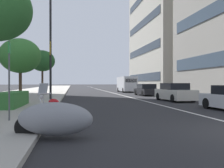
{
  "coord_description": "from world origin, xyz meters",
  "views": [
    {
      "loc": [
        -6.2,
        5.84,
        1.51
      ],
      "look_at": [
        16.89,
        2.03,
        1.38
      ],
      "focal_mm": 38.53,
      "sensor_mm": 36.0,
      "label": 1
    }
  ],
  "objects_px": {
    "parking_sign_by_curb": "(9,73)",
    "motorcycle_mid_row": "(54,119)",
    "motorcycle_nearest_camera": "(56,111)",
    "car_approaching_light": "(146,90)",
    "car_lead_in_lane": "(175,93)",
    "street_tree_by_lamp_post": "(42,61)",
    "delivery_van_ahead": "(127,84)",
    "street_lamp_with_banners": "(53,33)",
    "street_tree_far_plaza": "(20,56)"
  },
  "relations": [
    {
      "from": "motorcycle_nearest_camera",
      "to": "street_tree_by_lamp_post",
      "type": "distance_m",
      "value": 18.99
    },
    {
      "from": "car_lead_in_lane",
      "to": "delivery_van_ahead",
      "type": "distance_m",
      "value": 18.66
    },
    {
      "from": "delivery_van_ahead",
      "to": "street_lamp_with_banners",
      "type": "distance_m",
      "value": 20.25
    },
    {
      "from": "parking_sign_by_curb",
      "to": "car_lead_in_lane",
      "type": "bearing_deg",
      "value": -47.64
    },
    {
      "from": "street_lamp_with_banners",
      "to": "parking_sign_by_curb",
      "type": "bearing_deg",
      "value": 176.47
    },
    {
      "from": "car_lead_in_lane",
      "to": "street_tree_by_lamp_post",
      "type": "xyz_separation_m",
      "value": [
        8.84,
        11.66,
        3.24
      ]
    },
    {
      "from": "parking_sign_by_curb",
      "to": "street_tree_far_plaza",
      "type": "distance_m",
      "value": 9.6
    },
    {
      "from": "motorcycle_nearest_camera",
      "to": "street_tree_far_plaza",
      "type": "bearing_deg",
      "value": -32.87
    },
    {
      "from": "parking_sign_by_curb",
      "to": "street_lamp_with_banners",
      "type": "xyz_separation_m",
      "value": [
        11.26,
        -0.69,
        3.72
      ]
    },
    {
      "from": "car_lead_in_lane",
      "to": "street_lamp_with_banners",
      "type": "distance_m",
      "value": 11.16
    },
    {
      "from": "delivery_van_ahead",
      "to": "street_tree_by_lamp_post",
      "type": "bearing_deg",
      "value": 129.0
    },
    {
      "from": "motorcycle_mid_row",
      "to": "street_lamp_with_banners",
      "type": "bearing_deg",
      "value": -70.7
    },
    {
      "from": "motorcycle_mid_row",
      "to": "street_tree_by_lamp_post",
      "type": "height_order",
      "value": "street_tree_by_lamp_post"
    },
    {
      "from": "car_approaching_light",
      "to": "motorcycle_mid_row",
      "type": "bearing_deg",
      "value": 154.85
    },
    {
      "from": "motorcycle_nearest_camera",
      "to": "car_approaching_light",
      "type": "xyz_separation_m",
      "value": [
        18.06,
        -9.16,
        0.19
      ]
    },
    {
      "from": "motorcycle_nearest_camera",
      "to": "car_approaching_light",
      "type": "height_order",
      "value": "motorcycle_nearest_camera"
    },
    {
      "from": "motorcycle_nearest_camera",
      "to": "car_lead_in_lane",
      "type": "height_order",
      "value": "motorcycle_nearest_camera"
    },
    {
      "from": "delivery_van_ahead",
      "to": "street_tree_far_plaza",
      "type": "height_order",
      "value": "street_tree_far_plaza"
    },
    {
      "from": "motorcycle_nearest_camera",
      "to": "street_tree_far_plaza",
      "type": "distance_m",
      "value": 10.28
    },
    {
      "from": "parking_sign_by_curb",
      "to": "motorcycle_mid_row",
      "type": "bearing_deg",
      "value": -145.4
    },
    {
      "from": "car_approaching_light",
      "to": "parking_sign_by_curb",
      "type": "bearing_deg",
      "value": 147.66
    },
    {
      "from": "motorcycle_nearest_camera",
      "to": "car_lead_in_lane",
      "type": "bearing_deg",
      "value": -94.63
    },
    {
      "from": "motorcycle_nearest_camera",
      "to": "parking_sign_by_curb",
      "type": "distance_m",
      "value": 2.16
    },
    {
      "from": "car_lead_in_lane",
      "to": "street_lamp_with_banners",
      "type": "bearing_deg",
      "value": 78.03
    },
    {
      "from": "car_lead_in_lane",
      "to": "parking_sign_by_curb",
      "type": "distance_m",
      "value": 14.39
    },
    {
      "from": "motorcycle_mid_row",
      "to": "car_approaching_light",
      "type": "bearing_deg",
      "value": -98.77
    },
    {
      "from": "street_lamp_with_banners",
      "to": "street_tree_far_plaza",
      "type": "height_order",
      "value": "street_lamp_with_banners"
    },
    {
      "from": "street_lamp_with_banners",
      "to": "motorcycle_mid_row",
      "type": "bearing_deg",
      "value": -175.59
    },
    {
      "from": "motorcycle_mid_row",
      "to": "car_approaching_light",
      "type": "xyz_separation_m",
      "value": [
        20.64,
        -9.04,
        0.1
      ]
    },
    {
      "from": "delivery_van_ahead",
      "to": "street_tree_by_lamp_post",
      "type": "distance_m",
      "value": 15.59
    },
    {
      "from": "street_tree_far_plaza",
      "to": "street_lamp_with_banners",
      "type": "bearing_deg",
      "value": -49.09
    },
    {
      "from": "car_approaching_light",
      "to": "street_lamp_with_banners",
      "type": "height_order",
      "value": "street_lamp_with_banners"
    },
    {
      "from": "street_lamp_with_banners",
      "to": "street_tree_by_lamp_post",
      "type": "height_order",
      "value": "street_lamp_with_banners"
    },
    {
      "from": "car_lead_in_lane",
      "to": "delivery_van_ahead",
      "type": "xyz_separation_m",
      "value": [
        18.64,
        -0.17,
        0.63
      ]
    },
    {
      "from": "car_approaching_light",
      "to": "street_tree_by_lamp_post",
      "type": "distance_m",
      "value": 12.32
    },
    {
      "from": "motorcycle_nearest_camera",
      "to": "street_lamp_with_banners",
      "type": "relative_size",
      "value": 0.19
    },
    {
      "from": "delivery_van_ahead",
      "to": "street_tree_by_lamp_post",
      "type": "relative_size",
      "value": 1.16
    },
    {
      "from": "motorcycle_mid_row",
      "to": "street_tree_far_plaza",
      "type": "relative_size",
      "value": 0.48
    },
    {
      "from": "parking_sign_by_curb",
      "to": "street_lamp_with_banners",
      "type": "relative_size",
      "value": 0.3
    },
    {
      "from": "street_tree_by_lamp_post",
      "to": "street_lamp_with_banners",
      "type": "bearing_deg",
      "value": -166.35
    },
    {
      "from": "motorcycle_mid_row",
      "to": "car_lead_in_lane",
      "type": "height_order",
      "value": "car_lead_in_lane"
    },
    {
      "from": "motorcycle_mid_row",
      "to": "street_tree_far_plaza",
      "type": "distance_m",
      "value": 12.68
    },
    {
      "from": "street_tree_far_plaza",
      "to": "street_tree_by_lamp_post",
      "type": "xyz_separation_m",
      "value": [
        9.17,
        -0.46,
        0.45
      ]
    },
    {
      "from": "car_approaching_light",
      "to": "street_tree_far_plaza",
      "type": "xyz_separation_m",
      "value": [
        -8.75,
        12.33,
        2.83
      ]
    },
    {
      "from": "motorcycle_nearest_camera",
      "to": "street_lamp_with_banners",
      "type": "bearing_deg",
      "value": -46.88
    },
    {
      "from": "street_lamp_with_banners",
      "to": "street_tree_by_lamp_post",
      "type": "relative_size",
      "value": 1.9
    },
    {
      "from": "car_lead_in_lane",
      "to": "car_approaching_light",
      "type": "relative_size",
      "value": 1.03
    },
    {
      "from": "street_lamp_with_banners",
      "to": "motorcycle_nearest_camera",
      "type": "bearing_deg",
      "value": -175.15
    },
    {
      "from": "motorcycle_mid_row",
      "to": "street_lamp_with_banners",
      "type": "relative_size",
      "value": 0.23
    },
    {
      "from": "parking_sign_by_curb",
      "to": "street_tree_far_plaza",
      "type": "xyz_separation_m",
      "value": [
        9.34,
        1.53,
        1.61
      ]
    }
  ]
}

